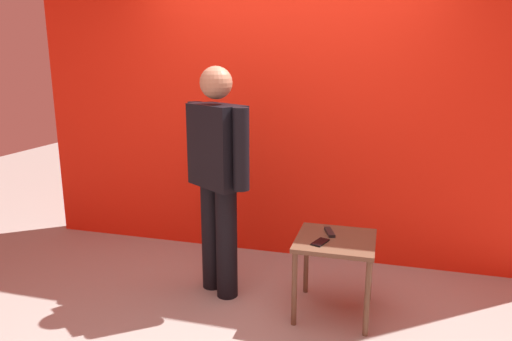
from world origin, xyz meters
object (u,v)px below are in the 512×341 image
at_px(standing_person, 218,171).
at_px(cell_phone, 320,242).
at_px(side_table, 335,250).
at_px(tv_remote, 330,232).

distance_m(standing_person, cell_phone, 0.90).
bearing_deg(cell_phone, standing_person, -173.47).
xyz_separation_m(side_table, cell_phone, (-0.09, -0.11, 0.09)).
bearing_deg(cell_phone, side_table, 68.79).
distance_m(standing_person, tv_remote, 0.91).
relative_size(side_table, cell_phone, 3.83).
bearing_deg(side_table, cell_phone, -130.99).
bearing_deg(tv_remote, cell_phone, -120.97).
distance_m(cell_phone, tv_remote, 0.19).
relative_size(standing_person, side_table, 3.08).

